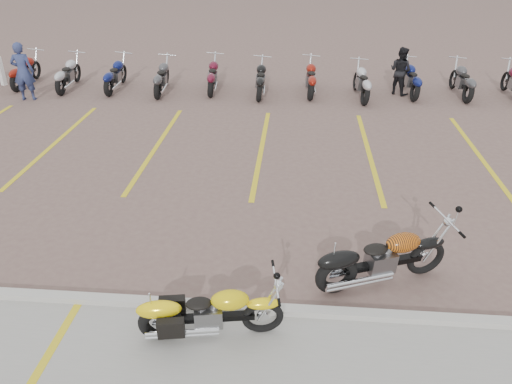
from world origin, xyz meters
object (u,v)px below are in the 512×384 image
(bollard, at_px, (1,71))
(flame_cruiser, at_px, (378,260))
(person_a, at_px, (23,71))
(yellow_cruiser, at_px, (208,313))
(person_b, at_px, (400,71))

(bollard, bearing_deg, flame_cruiser, -40.67)
(flame_cruiser, bearing_deg, person_a, 118.17)
(yellow_cruiser, height_order, bollard, bollard)
(flame_cruiser, xyz_separation_m, person_a, (-10.06, 8.57, 0.46))
(person_b, bearing_deg, person_a, 49.91)
(person_a, distance_m, bollard, 2.29)
(yellow_cruiser, relative_size, bollard, 1.97)
(person_a, bearing_deg, yellow_cruiser, 117.41)
(yellow_cruiser, distance_m, person_a, 12.51)
(person_a, relative_size, person_b, 1.19)
(flame_cruiser, relative_size, person_b, 1.37)
(yellow_cruiser, height_order, person_a, person_a)
(person_b, relative_size, bollard, 1.55)
(yellow_cruiser, relative_size, flame_cruiser, 0.93)
(person_a, bearing_deg, flame_cruiser, 129.51)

